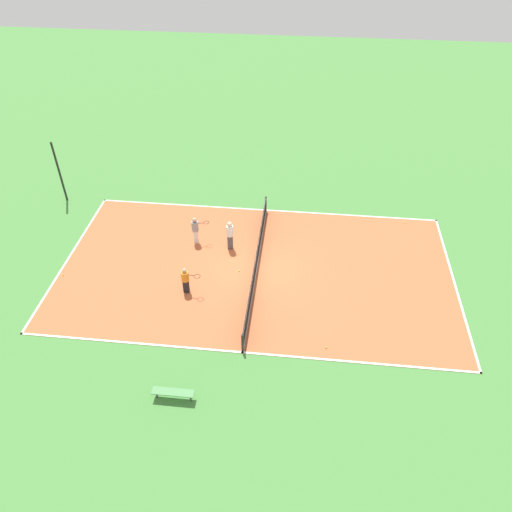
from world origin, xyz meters
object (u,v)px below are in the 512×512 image
tennis_ball_midcourt (239,271)px  tennis_ball_far_baseline (63,275)px  player_baseline_gray (195,229)px  fence_post_back_right (59,172)px  tennis_net (256,262)px  tennis_ball_near_net (404,222)px  player_center_orange (186,279)px  player_near_white (230,234)px  tennis_ball_left_sideline (326,347)px  bench (173,393)px

tennis_ball_midcourt → tennis_ball_far_baseline: bearing=98.3°
player_baseline_gray → fence_post_back_right: size_ratio=0.42×
tennis_net → tennis_ball_near_net: (4.86, -7.86, -0.46)m
player_center_orange → fence_post_back_right: fence_post_back_right is taller
player_near_white → tennis_net: bearing=137.5°
tennis_ball_near_net → tennis_ball_left_sideline: (-9.55, 4.37, 0.00)m
player_center_orange → tennis_ball_near_net: bearing=38.5°
tennis_ball_far_baseline → tennis_ball_midcourt: bearing=-81.7°
player_center_orange → fence_post_back_right: 11.37m
tennis_ball_left_sideline → player_near_white: bearing=38.8°
tennis_ball_midcourt → player_baseline_gray: bearing=51.2°
tennis_net → player_near_white: 2.23m
bench → player_near_white: 9.43m
player_center_orange → player_near_white: bearing=72.3°
tennis_net → tennis_ball_near_net: size_ratio=154.54×
player_center_orange → tennis_ball_far_baseline: bearing=-177.4°
player_baseline_gray → player_center_orange: player_baseline_gray is taller
tennis_net → tennis_ball_left_sideline: tennis_net is taller
tennis_net → player_baseline_gray: player_baseline_gray is taller
player_center_orange → tennis_ball_left_sideline: size_ratio=20.76×
player_baseline_gray → fence_post_back_right: fence_post_back_right is taller
bench → tennis_ball_near_net: 16.26m
bench → fence_post_back_right: fence_post_back_right is taller
fence_post_back_right → player_near_white: bearing=-108.9°
bench → player_near_white: (9.38, -0.79, 0.60)m
player_center_orange → tennis_ball_far_baseline: size_ratio=20.76×
tennis_net → bench: bearing=163.5°
player_baseline_gray → fence_post_back_right: bearing=139.8°
tennis_ball_left_sideline → bench: bearing=118.4°
tennis_net → player_near_white: player_near_white is taller
tennis_net → player_baseline_gray: (1.86, 3.39, 0.41)m
tennis_net → player_center_orange: size_ratio=7.44×
player_center_orange → fence_post_back_right: bearing=148.1°
tennis_ball_near_net → player_baseline_gray: bearing=105.0°
tennis_ball_far_baseline → player_baseline_gray: bearing=-61.1°
tennis_ball_left_sideline → player_baseline_gray: bearing=46.4°
tennis_ball_near_net → tennis_ball_midcourt: bearing=120.4°
bench → tennis_ball_near_net: (12.68, -10.17, -0.33)m
player_baseline_gray → tennis_ball_far_baseline: size_ratio=23.30×
fence_post_back_right → tennis_ball_midcourt: bearing=-115.7°
tennis_net → tennis_ball_far_baseline: 9.55m
bench → tennis_ball_far_baseline: bearing=-41.8°
bench → tennis_ball_far_baseline: 9.53m
player_baseline_gray → tennis_ball_left_sideline: size_ratio=23.30×
bench → player_center_orange: 5.97m
tennis_ball_midcourt → fence_post_back_right: bearing=64.3°
tennis_ball_far_baseline → tennis_ball_left_sideline: size_ratio=1.00×
player_center_orange → tennis_ball_near_net: 12.91m
tennis_ball_far_baseline → tennis_ball_near_net: bearing=-69.9°
bench → player_near_white: player_near_white is taller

